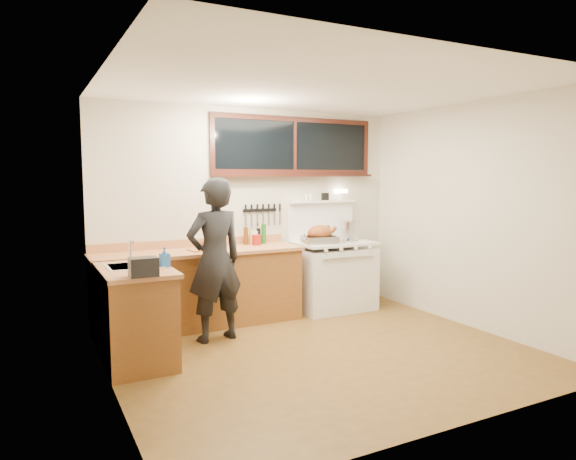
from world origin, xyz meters
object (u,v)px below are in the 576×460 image
man (215,260)px  cutting_board (205,246)px  vintage_stove (332,274)px  roast_turkey (320,236)px

man → cutting_board: man is taller
cutting_board → man: bearing=-97.5°
man → cutting_board: 0.56m
vintage_stove → man: (-1.81, -0.54, 0.40)m
man → cutting_board: size_ratio=4.52×
man → roast_turkey: 1.60m
vintage_stove → cutting_board: (-1.74, 0.00, 0.49)m
man → roast_turkey: man is taller
vintage_stove → man: 1.94m
vintage_stove → man: man is taller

